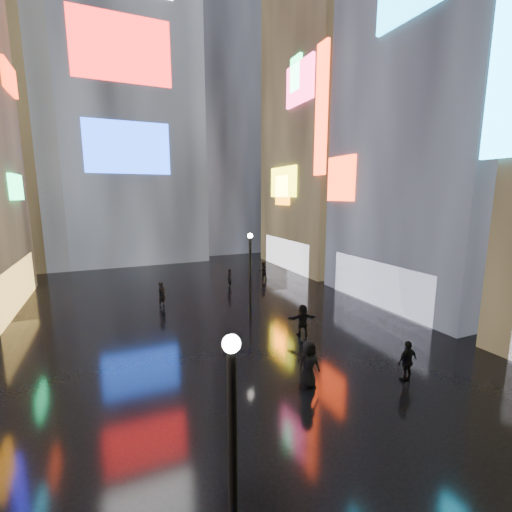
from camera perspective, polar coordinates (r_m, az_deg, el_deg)
ground at (r=22.19m, az=-8.34°, el=-9.43°), size 140.00×140.00×0.00m
building_right_mid at (r=28.43m, az=29.31°, el=24.42°), size 10.28×13.70×30.00m
building_right_far at (r=37.56m, az=12.30°, el=20.00°), size 10.28×12.00×28.00m
tower_main at (r=46.33m, az=-21.88°, el=26.54°), size 16.00×14.20×42.00m
tower_flank_right at (r=49.35m, az=-6.54°, el=21.28°), size 12.00×12.00×34.00m
tower_flank_left at (r=43.50m, az=-36.24°, el=15.65°), size 10.00×10.00×26.00m
lamp_near at (r=6.77m, az=-3.86°, el=-30.83°), size 0.30×0.30×5.20m
lamp_far at (r=20.29m, az=-0.97°, el=-2.52°), size 0.30×0.30×5.20m
pedestrian_3 at (r=15.51m, az=23.92°, el=-15.70°), size 1.02×0.48×1.70m
pedestrian_4 at (r=14.01m, az=8.75°, el=-17.35°), size 0.95×0.64×1.88m
pedestrian_5 at (r=18.64m, az=7.77°, el=-10.51°), size 1.63×0.81×1.69m
pedestrian_6 at (r=23.82m, az=-15.42°, el=-6.19°), size 0.73×0.70×1.69m
pedestrian_7 at (r=30.22m, az=1.16°, el=-2.48°), size 0.82×0.66×1.59m
umbrella_2 at (r=13.43m, az=8.91°, el=-12.06°), size 1.06×1.08×0.90m
pedestrian_8 at (r=27.62m, az=-4.46°, el=-3.77°), size 0.40×0.58×1.54m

